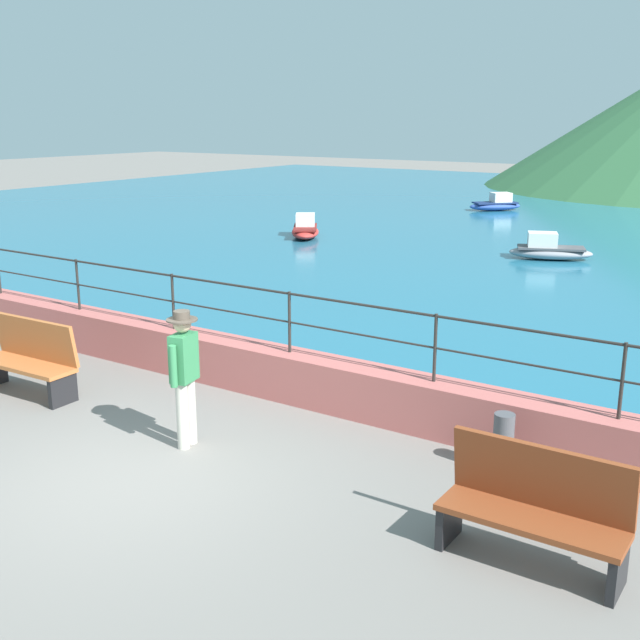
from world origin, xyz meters
The scene contains 11 objects.
ground_plane centered at (0.00, 0.00, 0.00)m, with size 120.00×120.00×0.00m, color slate.
promenade_wall centered at (0.00, 3.20, 0.35)m, with size 20.00×0.56×0.70m, color #BC605B.
railing centered at (0.00, 3.20, 1.34)m, with size 18.44×0.04×0.90m.
lake_water centered at (0.00, 25.84, 0.03)m, with size 64.00×44.32×0.06m, color #236B89.
bench_main centered at (-3.32, 1.21, 0.56)m, with size 1.72×0.62×1.13m.
bench_far centered at (4.41, 0.93, 0.56)m, with size 1.70×0.56×1.13m.
person_walking centered at (-0.07, 1.09, 0.98)m, with size 0.38×0.56×1.75m.
bollard centered at (3.50, 2.58, 0.36)m, with size 0.24×0.24×0.72m, color #4C4C51.
boat_0 centered at (-8.50, 15.79, 0.33)m, with size 2.02×2.41×0.76m.
boat_2 centered at (-6.00, 26.57, 0.33)m, with size 2.25×2.28×0.76m.
boat_5 centered at (-0.37, 16.24, 0.33)m, with size 2.47×1.69×0.76m.
Camera 1 is at (6.35, -5.49, 4.03)m, focal length 43.53 mm.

